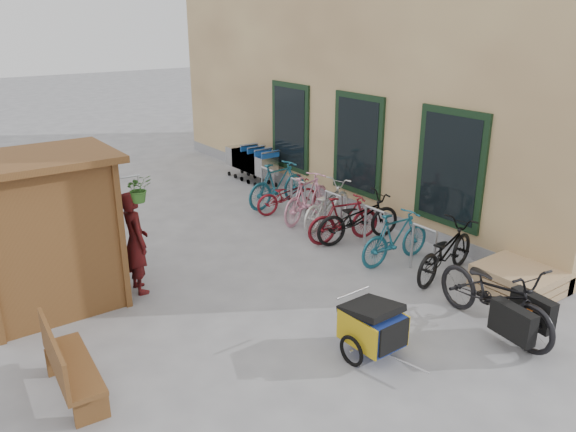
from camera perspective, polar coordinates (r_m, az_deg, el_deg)
ground at (r=8.71m, az=3.18°, el=-9.58°), size 80.00×80.00×0.00m
building at (r=15.37m, az=12.10°, el=16.44°), size 6.07×13.00×7.00m
kiosk at (r=8.90m, az=-24.06°, el=0.24°), size 2.49×1.65×2.40m
bike_rack at (r=11.54m, az=4.61°, el=0.73°), size 0.05×5.35×0.86m
pallet_stack at (r=9.89m, az=22.27°, el=-6.04°), size 1.00×1.20×0.40m
bench at (r=7.17m, az=-21.58°, el=-13.82°), size 0.52×1.46×0.91m
shopping_carts at (r=15.19m, az=-3.74°, el=5.68°), size 0.56×1.89×1.01m
child_trailer at (r=7.55m, az=8.61°, el=-10.93°), size 0.80×1.34×0.79m
cargo_bike at (r=8.50m, az=20.42°, el=-7.59°), size 1.01×2.15×1.09m
person_kiosk at (r=9.28m, az=-15.23°, el=-2.59°), size 0.43×0.64×1.70m
bike_0 at (r=9.94m, az=15.68°, el=-3.43°), size 1.90×0.98×0.95m
bike_1 at (r=10.30m, az=10.88°, el=-2.15°), size 1.62×0.50×0.97m
bike_2 at (r=11.17m, az=7.15°, el=-0.18°), size 1.94×0.97×0.97m
bike_3 at (r=11.11m, az=5.69°, el=-0.31°), size 1.63×0.77×0.94m
bike_4 at (r=11.98m, az=3.96°, el=1.21°), size 1.88×1.17×0.93m
bike_5 at (r=12.21m, az=1.92°, el=1.88°), size 1.80×1.04×1.04m
bike_6 at (r=12.74m, az=-0.09°, el=2.08°), size 1.58×0.73×0.80m
bike_7 at (r=13.16m, az=-1.05°, el=3.24°), size 1.81×0.70×1.06m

